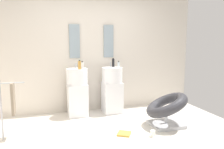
# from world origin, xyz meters

# --- Properties ---
(ground_plane) EXTENTS (4.80, 3.60, 0.04)m
(ground_plane) POSITION_xyz_m (0.00, 0.00, -0.02)
(ground_plane) COLOR silver
(rear_partition) EXTENTS (4.80, 0.10, 2.60)m
(rear_partition) POSITION_xyz_m (0.00, 1.65, 1.30)
(rear_partition) COLOR beige
(rear_partition) RESTS_ON ground_plane
(pedestal_sink_left) EXTENTS (0.44, 0.44, 1.09)m
(pedestal_sink_left) POSITION_xyz_m (-0.38, 1.30, 0.52)
(pedestal_sink_left) COLOR white
(pedestal_sink_left) RESTS_ON ground_plane
(pedestal_sink_right) EXTENTS (0.44, 0.44, 1.09)m
(pedestal_sink_right) POSITION_xyz_m (0.38, 1.30, 0.52)
(pedestal_sink_right) COLOR white
(pedestal_sink_right) RESTS_ON ground_plane
(vanity_mirror_left) EXTENTS (0.22, 0.03, 0.71)m
(vanity_mirror_left) POSITION_xyz_m (-0.38, 1.58, 1.55)
(vanity_mirror_left) COLOR #8C9EA8
(vanity_mirror_right) EXTENTS (0.22, 0.03, 0.71)m
(vanity_mirror_right) POSITION_xyz_m (0.38, 1.58, 1.55)
(vanity_mirror_right) COLOR #8C9EA8
(lounge_chair) EXTENTS (1.00, 1.00, 0.65)m
(lounge_chair) POSITION_xyz_m (1.08, 0.22, 0.35)
(lounge_chair) COLOR #B7BABF
(lounge_chair) RESTS_ON ground_plane
(towel_rack) EXTENTS (0.37, 0.22, 0.95)m
(towel_rack) POSITION_xyz_m (-1.53, 0.46, 0.63)
(towel_rack) COLOR #B7BABF
(towel_rack) RESTS_ON ground_plane
(area_rug) EXTENTS (1.00, 0.78, 0.01)m
(area_rug) POSITION_xyz_m (0.42, -0.05, 0.01)
(area_rug) COLOR white
(area_rug) RESTS_ON ground_plane
(magazine_ochre) EXTENTS (0.29, 0.29, 0.03)m
(magazine_ochre) POSITION_xyz_m (0.21, 0.05, 0.03)
(magazine_ochre) COLOR gold
(magazine_ochre) RESTS_ON area_rug
(coffee_mug) EXTENTS (0.08, 0.08, 0.11)m
(coffee_mug) POSITION_xyz_m (0.63, -0.16, 0.06)
(coffee_mug) COLOR white
(coffee_mug) RESTS_ON area_rug
(soap_bottle_amber) EXTENTS (0.06, 0.06, 0.18)m
(soap_bottle_amber) POSITION_xyz_m (-0.34, 1.17, 1.08)
(soap_bottle_amber) COLOR #C68C38
(soap_bottle_amber) RESTS_ON pedestal_sink_left
(soap_bottle_clear) EXTENTS (0.05, 0.05, 0.14)m
(soap_bottle_clear) POSITION_xyz_m (0.51, 1.24, 1.05)
(soap_bottle_clear) COLOR silver
(soap_bottle_clear) RESTS_ON pedestal_sink_right
(soap_bottle_white) EXTENTS (0.05, 0.05, 0.15)m
(soap_bottle_white) POSITION_xyz_m (-0.27, 1.24, 1.06)
(soap_bottle_white) COLOR white
(soap_bottle_white) RESTS_ON pedestal_sink_left
(soap_bottle_black) EXTENTS (0.06, 0.06, 0.19)m
(soap_bottle_black) POSITION_xyz_m (0.44, 1.41, 1.08)
(soap_bottle_black) COLOR black
(soap_bottle_black) RESTS_ON pedestal_sink_right
(soap_bottle_green) EXTENTS (0.04, 0.04, 0.12)m
(soap_bottle_green) POSITION_xyz_m (-0.31, 1.41, 1.05)
(soap_bottle_green) COLOR #59996B
(soap_bottle_green) RESTS_ON pedestal_sink_left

